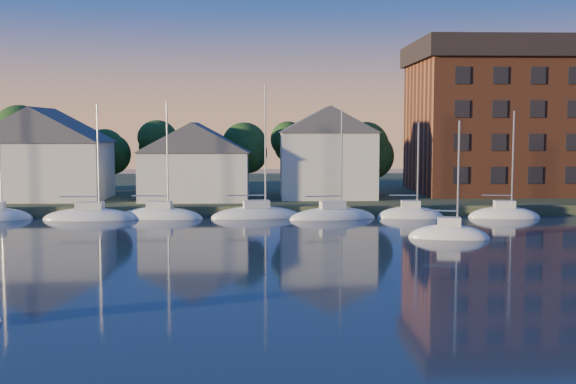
{
  "coord_description": "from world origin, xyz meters",
  "views": [
    {
      "loc": [
        1.15,
        -18.59,
        8.56
      ],
      "look_at": [
        2.51,
        22.0,
        4.91
      ],
      "focal_mm": 45.0,
      "sensor_mm": 36.0,
      "label": 1
    }
  ],
  "objects_px": {
    "clubhouse_centre": "(195,160)",
    "clubhouse_east": "(327,151)",
    "clubhouse_west": "(43,152)",
    "drifting_sailboat_right": "(449,237)",
    "condo_block": "(545,117)"
  },
  "relations": [
    {
      "from": "clubhouse_centre",
      "to": "clubhouse_east",
      "type": "bearing_deg",
      "value": 8.13
    },
    {
      "from": "clubhouse_west",
      "to": "clubhouse_east",
      "type": "height_order",
      "value": "clubhouse_east"
    },
    {
      "from": "clubhouse_west",
      "to": "drifting_sailboat_right",
      "type": "xyz_separation_m",
      "value": [
        37.45,
        -21.84,
        -5.83
      ]
    },
    {
      "from": "clubhouse_west",
      "to": "condo_block",
      "type": "xyz_separation_m",
      "value": [
        56.0,
        6.95,
        3.86
      ]
    },
    {
      "from": "drifting_sailboat_right",
      "to": "clubhouse_west",
      "type": "bearing_deg",
      "value": 161.71
    },
    {
      "from": "condo_block",
      "to": "drifting_sailboat_right",
      "type": "xyz_separation_m",
      "value": [
        -18.55,
        -28.79,
        -9.69
      ]
    },
    {
      "from": "clubhouse_centre",
      "to": "drifting_sailboat_right",
      "type": "height_order",
      "value": "clubhouse_centre"
    },
    {
      "from": "clubhouse_centre",
      "to": "clubhouse_east",
      "type": "height_order",
      "value": "clubhouse_east"
    },
    {
      "from": "drifting_sailboat_right",
      "to": "clubhouse_centre",
      "type": "bearing_deg",
      "value": 147.79
    },
    {
      "from": "clubhouse_west",
      "to": "condo_block",
      "type": "relative_size",
      "value": 0.44
    },
    {
      "from": "clubhouse_west",
      "to": "clubhouse_east",
      "type": "bearing_deg",
      "value": 1.91
    },
    {
      "from": "clubhouse_west",
      "to": "clubhouse_centre",
      "type": "relative_size",
      "value": 1.18
    },
    {
      "from": "clubhouse_east",
      "to": "drifting_sailboat_right",
      "type": "height_order",
      "value": "clubhouse_east"
    },
    {
      "from": "clubhouse_east",
      "to": "condo_block",
      "type": "distance_m",
      "value": 26.94
    },
    {
      "from": "clubhouse_west",
      "to": "clubhouse_east",
      "type": "relative_size",
      "value": 1.3
    }
  ]
}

